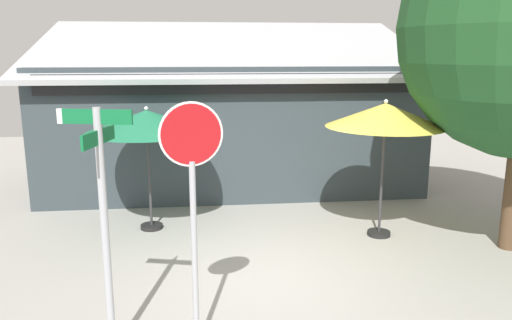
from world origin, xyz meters
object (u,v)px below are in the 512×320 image
Objects in this scene: street_sign_post at (103,211)px; stop_sign at (193,186)px; patio_umbrella_mustard_center at (385,116)px; patio_umbrella_forest_green_left at (147,122)px.

stop_sign is (0.99, -0.05, 0.27)m from street_sign_post.
street_sign_post is at bearing 177.10° from stop_sign.
stop_sign is 4.90m from patio_umbrella_mustard_center.
street_sign_post is 1.18× the size of patio_umbrella_forest_green_left.
patio_umbrella_mustard_center is at bearing -11.18° from patio_umbrella_forest_green_left.
stop_sign is at bearing -135.24° from patio_umbrella_mustard_center.
patio_umbrella_forest_green_left is at bearing 102.10° from stop_sign.
patio_umbrella_mustard_center is (4.46, 3.40, 0.56)m from street_sign_post.
street_sign_post reaches higher than patio_umbrella_forest_green_left.
street_sign_post is 5.64m from patio_umbrella_mustard_center.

